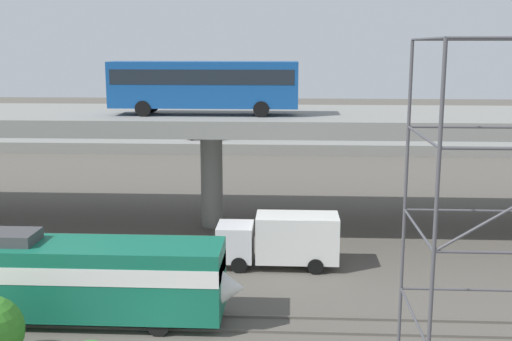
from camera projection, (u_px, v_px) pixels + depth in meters
The scene contains 16 objects.
rail_strip_near at pixel (166, 329), 28.07m from camera, with size 110.00×0.12×0.12m, color #59544C.
rail_strip_far at pixel (173, 315), 29.58m from camera, with size 110.00×0.12×0.12m, color #59544C.
train_locomotive at pixel (81, 275), 28.63m from camera, with size 15.20×3.04×4.18m.
highway_overpass at pixel (211, 122), 43.12m from camera, with size 96.00×11.32×7.95m.
transit_bus_on_overpass at pixel (204, 83), 40.70m from camera, with size 12.00×2.68×3.40m.
service_truck_west at pixel (281, 239), 35.89m from camera, with size 6.80×2.46×3.04m.
scaffolding_tower at pixel (492, 259), 17.10m from camera, with size 4.07×4.07×12.57m.
pier_parking_lot at pixel (247, 142), 78.69m from camera, with size 62.43×12.20×1.28m, color gray.
parked_car_0 at pixel (245, 132), 77.10m from camera, with size 4.69×1.88×1.50m.
parked_car_1 at pixel (269, 128), 80.73m from camera, with size 4.53×1.98×1.50m.
parked_car_2 at pixel (218, 130), 79.46m from camera, with size 4.29×1.86×1.50m.
parked_car_3 at pixel (174, 128), 81.26m from camera, with size 4.44×1.85×1.50m.
parked_car_4 at pixel (425, 133), 76.10m from camera, with size 4.21×2.00×1.50m.
parked_car_5 at pixel (94, 127), 82.36m from camera, with size 4.54×1.91×1.50m.
parked_car_6 at pixel (204, 133), 76.35m from camera, with size 4.41×1.99×1.50m.
harbor_water at pixel (256, 125), 101.35m from camera, with size 140.00×36.00×0.01m, color #2D5170.
Camera 1 is at (5.36, -22.72, 12.32)m, focal length 44.75 mm.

